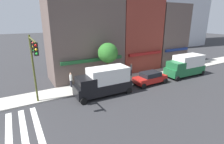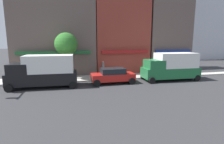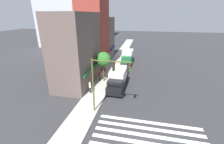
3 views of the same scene
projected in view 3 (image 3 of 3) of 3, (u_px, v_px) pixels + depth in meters
sidewalk_left at (70, 134)px, 14.53m from camera, size 120.00×3.00×0.15m
storefront_row at (91, 40)px, 29.59m from camera, size 23.38×5.30×15.30m
traffic_signal at (106, 76)px, 16.06m from camera, size 0.32×4.35×6.66m
box_truck_black at (118, 79)px, 23.18m from camera, size 6.26×2.42×3.04m
sedan_red at (124, 69)px, 29.52m from camera, size 4.43×2.02×1.59m
box_truck_green at (127, 57)px, 35.33m from camera, size 6.26×2.42×3.04m
pedestrian_red_jacket at (100, 75)px, 25.99m from camera, size 0.32×0.32×1.77m
pedestrian_grey_coat at (105, 67)px, 29.85m from camera, size 0.32×0.32×1.77m
pedestrian_white_shirt at (90, 87)px, 21.78m from camera, size 0.32×0.32×1.77m
street_tree at (103, 60)px, 24.74m from camera, size 2.48×2.48×5.11m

